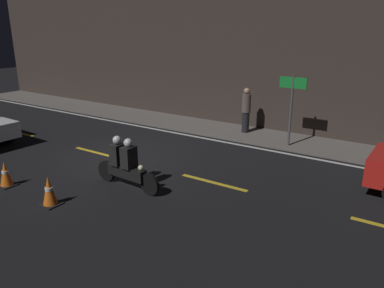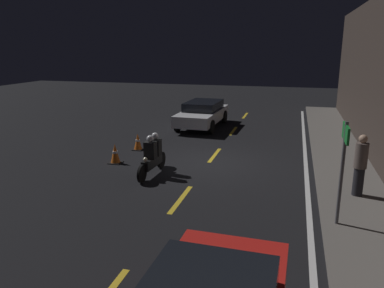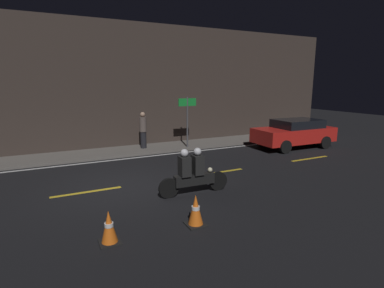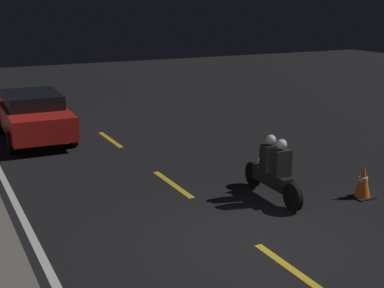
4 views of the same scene
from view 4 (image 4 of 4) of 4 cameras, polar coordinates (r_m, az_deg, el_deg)
name	(u,v)px [view 4 (image 4 of 4)]	position (r m, az deg, el deg)	size (l,w,h in m)	color
ground_plane	(258,245)	(9.36, 7.03, -10.64)	(56.00, 56.00, 0.00)	black
lane_dash_c	(294,270)	(8.64, 10.78, -13.10)	(2.00, 0.14, 0.01)	gold
lane_dash_d	(173,184)	(12.19, -2.08, -4.28)	(2.00, 0.14, 0.01)	gold
lane_dash_e	(110,139)	(16.22, -8.71, 0.48)	(2.00, 0.14, 0.01)	gold
taxi_red	(34,115)	(16.58, -16.53, 3.00)	(4.05, 1.94, 1.39)	red
motorcycle	(274,170)	(11.24, 8.73, -2.75)	(2.13, 0.39, 1.35)	black
traffic_cone_mid	(363,182)	(11.85, 17.79, -3.83)	(0.44, 0.44, 0.72)	black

